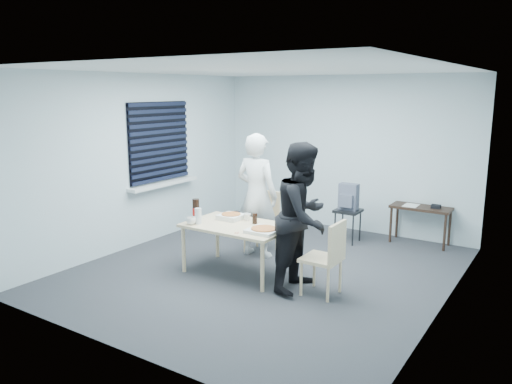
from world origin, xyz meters
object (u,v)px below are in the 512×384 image
Objects in this scene: chair_far at (264,217)px; backpack at (348,197)px; person_white at (257,195)px; mug_a at (191,221)px; chair_right at (328,253)px; dining_table at (238,229)px; person_black at (303,217)px; soda_bottle at (196,210)px; stool at (348,216)px; mug_b at (247,217)px; side_table at (421,212)px.

chair_far is 1.39m from backpack.
person_white is 14.39× the size of mug_a.
chair_far is 1.00× the size of chair_right.
dining_table is 0.61m from mug_a.
chair_far is 1.57m from person_black.
chair_right is 3.00× the size of soda_bottle.
mug_b is at bearing -110.90° from stool.
side_table is at bearing 27.56° from stool.
person_white is at bearing 108.36° from mug_b.
stool is at bearing 106.75° from chair_right.
mug_a is (-0.28, -1.31, 0.19)m from chair_far.
dining_table is at bearing 32.82° from mug_a.
chair_far is at bearing 145.78° from chair_right.
chair_far is 1.39m from stool.
mug_a is at bearing -126.86° from side_table.
person_white reaches higher than mug_a.
person_white is at bearing -122.90° from stool.
side_table is 2.86m from mug_b.
chair_right is 1.90m from soda_bottle.
side_table is (1.87, 1.57, 0.00)m from chair_far.
side_table is 3.51m from soda_bottle.
mug_b is (-1.67, -2.31, 0.18)m from side_table.
side_table is 3.02× the size of soda_bottle.
side_table is at bearing -15.56° from person_black.
side_table is 1.71× the size of stool.
mug_b reaches higher than side_table.
person_black is at bearing -105.56° from side_table.
soda_bottle is at bearing -119.66° from stool.
person_black reaches higher than chair_far.
chair_right is 1.36m from mug_b.
soda_bottle reaches higher than side_table.
side_table is 7.27× the size of mug_a.
person_white is 2.61m from side_table.
person_white reaches higher than mug_b.
backpack is (0.68, 2.03, 0.13)m from dining_table.
stool is (0.89, 1.05, -0.10)m from chair_far.
dining_table is at bearing 14.09° from soda_bottle.
chair_right is 0.52m from person_black.
dining_table is 1.31m from chair_right.
person_black is 3.38× the size of stool.
person_black is 1.01m from mug_b.
stool is at bearing 60.34° from soda_bottle.
chair_right is at bearing 152.32° from person_white.
chair_right is 0.50× the size of person_black.
soda_bottle is at bearing -165.91° from dining_table.
mug_a is 0.21m from soda_bottle.
person_black is (1.12, -0.72, 0.00)m from person_white.
chair_far is at bearing -140.12° from side_table.
chair_right is at bearing -97.70° from side_table.
person_black is at bearing 171.59° from chair_right.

